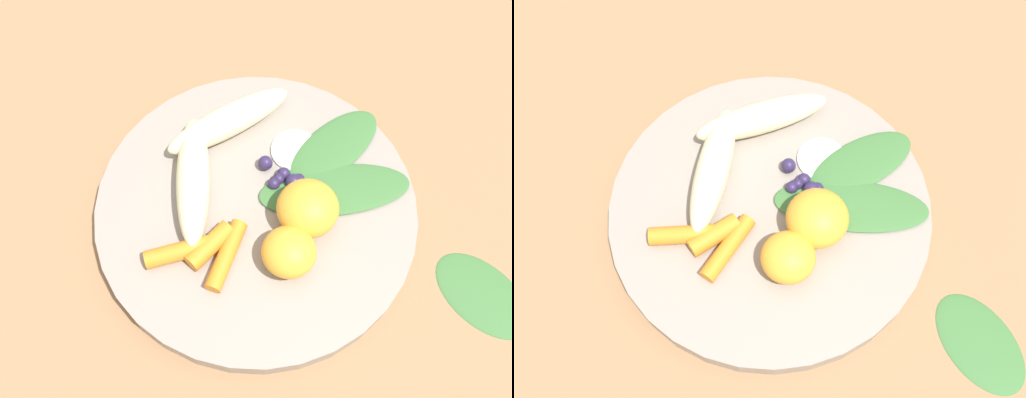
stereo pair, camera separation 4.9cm
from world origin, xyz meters
TOP-DOWN VIEW (x-y plane):
  - ground_plane at (0.00, 0.00)m, footprint 2.40×2.40m
  - bowl at (0.00, 0.00)m, footprint 0.29×0.29m
  - banana_peeled_left at (-0.05, -0.02)m, footprint 0.11×0.11m
  - banana_peeled_right at (-0.07, 0.04)m, footprint 0.06×0.13m
  - orange_segment_near at (0.04, 0.02)m, footprint 0.05×0.05m
  - orange_segment_far at (0.06, -0.02)m, footprint 0.05×0.05m
  - carrot_front at (-0.02, -0.08)m, footprint 0.04×0.06m
  - carrot_mid_left at (0.00, -0.06)m, footprint 0.02×0.05m
  - carrot_mid_right at (0.02, -0.05)m, footprint 0.04×0.06m
  - blueberry_pile at (0.00, 0.03)m, footprint 0.05×0.03m
  - coconut_shred_patch at (-0.01, 0.07)m, footprint 0.05×0.05m
  - kale_leaf_left at (0.04, 0.06)m, footprint 0.13×0.14m
  - kale_leaf_right at (0.01, 0.09)m, footprint 0.06×0.11m
  - kale_leaf_stray at (0.20, 0.07)m, footprint 0.10×0.07m

SIDE VIEW (x-z plane):
  - ground_plane at x=0.00m, z-range 0.00..0.00m
  - kale_leaf_stray at x=0.20m, z-range 0.00..0.01m
  - bowl at x=0.00m, z-range 0.00..0.02m
  - coconut_shred_patch at x=-0.01m, z-range 0.02..0.03m
  - kale_leaf_left at x=0.04m, z-range 0.02..0.03m
  - kale_leaf_right at x=0.01m, z-range 0.02..0.03m
  - blueberry_pile at x=0.00m, z-range 0.02..0.04m
  - carrot_mid_right at x=0.02m, z-range 0.02..0.04m
  - carrot_front at x=-0.02m, z-range 0.02..0.04m
  - carrot_mid_left at x=0.00m, z-range 0.02..0.04m
  - banana_peeled_left at x=-0.05m, z-range 0.02..0.05m
  - banana_peeled_right at x=-0.07m, z-range 0.02..0.05m
  - orange_segment_far at x=0.06m, z-range 0.02..0.06m
  - orange_segment_near at x=0.04m, z-range 0.02..0.06m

